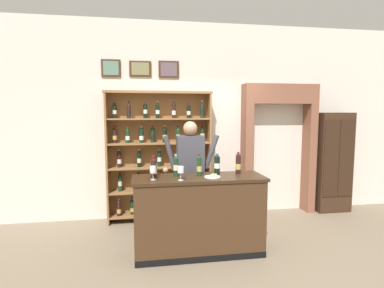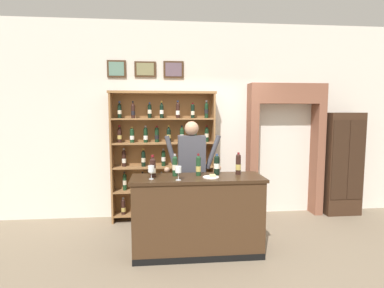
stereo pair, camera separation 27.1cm
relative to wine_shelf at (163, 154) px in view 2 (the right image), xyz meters
name	(u,v)px [view 2 (the right image)]	position (x,y,z in m)	size (l,w,h in m)	color
ground_plane	(207,253)	(0.57, -1.36, -1.17)	(14.00, 14.00, 0.02)	#7A6B56
back_wall	(194,121)	(0.57, 0.28, 0.56)	(12.00, 0.19, 3.43)	silver
wine_shelf	(163,154)	(0.00, 0.00, 0.00)	(1.79, 0.30, 2.22)	olive
archway_doorway	(283,139)	(2.19, 0.15, 0.22)	(1.37, 0.45, 2.37)	brown
side_cabinet	(342,164)	(3.25, -0.01, -0.23)	(0.64, 0.39, 1.86)	#382316
tasting_counter	(197,215)	(0.43, -1.36, -0.64)	(1.72, 0.58, 1.04)	#422B19
shopkeeper	(192,166)	(0.41, -0.79, -0.08)	(0.85, 0.22, 1.74)	#2D3347
tasting_bottle_rosso	(153,167)	(-0.15, -1.30, 0.01)	(0.08, 0.08, 0.29)	black
tasting_bottle_brunello	(175,165)	(0.14, -1.28, 0.02)	(0.07, 0.07, 0.29)	#19381E
tasting_bottle_bianco	(198,166)	(0.45, -1.28, 0.01)	(0.07, 0.07, 0.29)	#19381E
tasting_bottle_vin_santo	(217,164)	(0.71, -1.25, 0.02)	(0.08, 0.08, 0.28)	black
tasting_bottle_riserva	(238,164)	(1.00, -1.26, 0.02)	(0.07, 0.07, 0.30)	black
wine_glass_right	(151,170)	(-0.16, -1.45, 0.00)	(0.08, 0.08, 0.17)	silver
wine_glass_left	(178,170)	(0.18, -1.53, 0.00)	(0.08, 0.08, 0.18)	silver
cheese_plate	(211,177)	(0.60, -1.43, -0.11)	(0.21, 0.21, 0.04)	white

